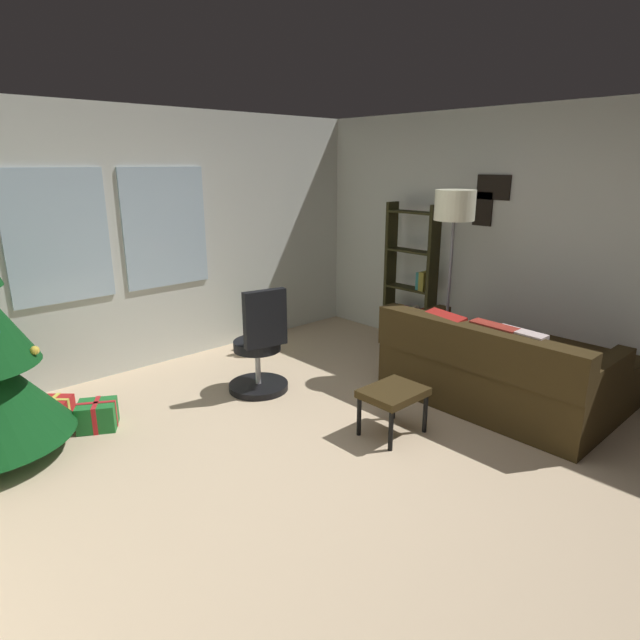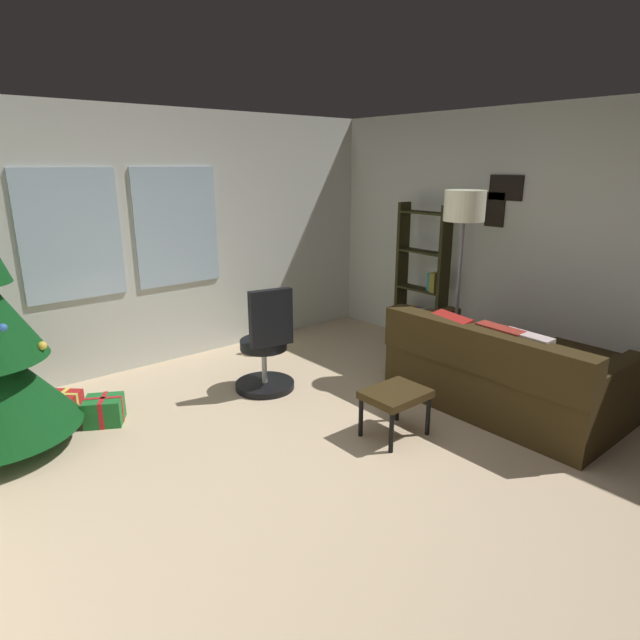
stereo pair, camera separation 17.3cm
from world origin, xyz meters
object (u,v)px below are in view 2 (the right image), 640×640
(gift_box_red, at_px, (63,405))
(floor_lamp, at_px, (464,219))
(footstool, at_px, (395,397))
(potted_plant, at_px, (272,330))
(couch, at_px, (524,375))
(office_chair, at_px, (266,352))
(gift_box_green, at_px, (104,411))
(bookshelf, at_px, (422,287))

(gift_box_red, distance_m, floor_lamp, 3.90)
(footstool, distance_m, potted_plant, 2.27)
(couch, bearing_deg, potted_plant, 108.12)
(gift_box_red, height_order, office_chair, office_chair)
(couch, xyz_separation_m, gift_box_green, (-2.93, 2.04, -0.18))
(couch, height_order, bookshelf, bookshelf)
(potted_plant, bearing_deg, gift_box_green, -164.86)
(gift_box_green, bearing_deg, floor_lamp, -22.15)
(couch, bearing_deg, floor_lamp, 83.77)
(couch, bearing_deg, footstool, 163.63)
(gift_box_green, height_order, floor_lamp, floor_lamp)
(office_chair, height_order, floor_lamp, floor_lamp)
(gift_box_red, bearing_deg, potted_plant, 5.62)
(couch, relative_size, floor_lamp, 1.03)
(gift_box_green, bearing_deg, bookshelf, -6.67)
(gift_box_green, height_order, office_chair, office_chair)
(floor_lamp, relative_size, potted_plant, 3.39)
(gift_box_red, relative_size, bookshelf, 0.22)
(floor_lamp, bearing_deg, gift_box_red, 154.32)
(footstool, relative_size, office_chair, 0.48)
(gift_box_red, bearing_deg, bookshelf, -11.30)
(couch, relative_size, gift_box_red, 5.22)
(office_chair, xyz_separation_m, floor_lamp, (1.62, -0.91, 1.18))
(office_chair, relative_size, floor_lamp, 0.55)
(gift_box_green, height_order, bookshelf, bookshelf)
(couch, xyz_separation_m, bookshelf, (0.56, 1.63, 0.42))
(office_chair, xyz_separation_m, bookshelf, (2.09, -0.09, 0.33))
(gift_box_red, height_order, bookshelf, bookshelf)
(couch, height_order, office_chair, office_chair)
(couch, bearing_deg, gift_box_green, 145.17)
(bookshelf, distance_m, potted_plant, 1.77)
(footstool, height_order, floor_lamp, floor_lamp)
(gift_box_green, relative_size, floor_lamp, 0.21)
(gift_box_red, distance_m, gift_box_green, 0.41)
(gift_box_green, bearing_deg, office_chair, -12.73)
(floor_lamp, height_order, potted_plant, floor_lamp)
(footstool, bearing_deg, couch, -16.37)
(floor_lamp, bearing_deg, gift_box_green, 157.85)
(bookshelf, xyz_separation_m, potted_plant, (-1.41, 0.97, -0.46))
(footstool, height_order, gift_box_green, footstool)
(bookshelf, relative_size, floor_lamp, 0.90)
(gift_box_green, bearing_deg, footstool, -44.87)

